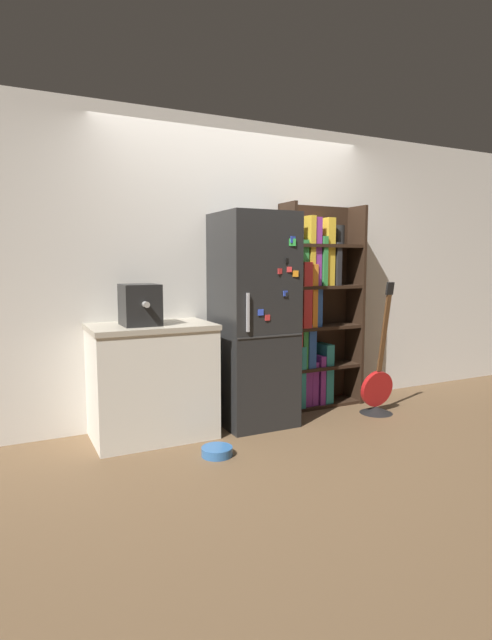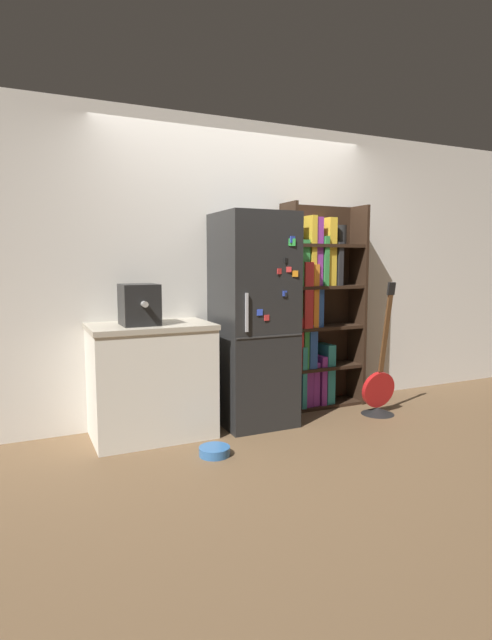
% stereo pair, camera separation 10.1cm
% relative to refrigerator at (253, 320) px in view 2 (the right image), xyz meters
% --- Properties ---
extents(ground_plane, '(16.00, 16.00, 0.00)m').
position_rel_refrigerator_xyz_m(ground_plane, '(0.00, -0.14, -0.89)').
color(ground_plane, brown).
extents(wall_back, '(8.00, 0.05, 2.60)m').
position_rel_refrigerator_xyz_m(wall_back, '(0.00, 0.33, 0.41)').
color(wall_back, silver).
rests_on(wall_back, ground_plane).
extents(refrigerator, '(0.59, 0.64, 1.77)m').
position_rel_refrigerator_xyz_m(refrigerator, '(0.00, 0.00, 0.00)').
color(refrigerator, black).
rests_on(refrigerator, ground_plane).
extents(bookshelf, '(0.80, 0.29, 1.90)m').
position_rel_refrigerator_xyz_m(bookshelf, '(0.72, 0.18, 0.02)').
color(bookshelf, black).
rests_on(bookshelf, ground_plane).
extents(kitchen_counter, '(0.94, 0.59, 0.89)m').
position_rel_refrigerator_xyz_m(kitchen_counter, '(-0.87, 0.02, -0.44)').
color(kitchen_counter, silver).
rests_on(kitchen_counter, ground_plane).
extents(espresso_machine, '(0.27, 0.35, 0.31)m').
position_rel_refrigerator_xyz_m(espresso_machine, '(-0.96, -0.01, 0.16)').
color(espresso_machine, black).
rests_on(espresso_machine, kitchen_counter).
extents(guitar, '(0.33, 0.30, 1.20)m').
position_rel_refrigerator_xyz_m(guitar, '(1.12, -0.28, -0.71)').
color(guitar, black).
rests_on(guitar, ground_plane).
extents(pet_bowl, '(0.22, 0.22, 0.06)m').
position_rel_refrigerator_xyz_m(pet_bowl, '(-0.58, -0.57, -0.85)').
color(pet_bowl, '#3366A5').
rests_on(pet_bowl, ground_plane).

